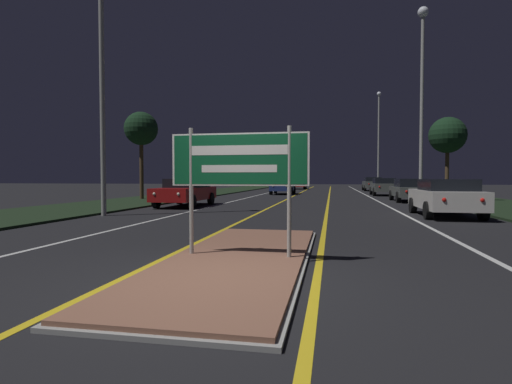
% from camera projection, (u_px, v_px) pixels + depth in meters
% --- Properties ---
extents(ground_plane, '(160.00, 160.00, 0.00)m').
position_uv_depth(ground_plane, '(215.00, 283.00, 5.27)').
color(ground_plane, black).
extents(median_island, '(2.26, 6.73, 0.10)m').
position_uv_depth(median_island, '(239.00, 259.00, 6.66)').
color(median_island, '#999993').
rests_on(median_island, ground_plane).
extents(verge_left, '(5.00, 100.00, 0.08)m').
position_uv_depth(verge_left, '(164.00, 198.00, 26.67)').
color(verge_left, black).
rests_on(verge_left, ground_plane).
extents(verge_right, '(5.00, 100.00, 0.08)m').
position_uv_depth(verge_right, '(472.00, 201.00, 23.12)').
color(verge_right, black).
rests_on(verge_right, ground_plane).
extents(centre_line_yellow_left, '(0.12, 70.00, 0.01)m').
position_uv_depth(centre_line_yellow_left, '(294.00, 196.00, 30.06)').
color(centre_line_yellow_left, gold).
rests_on(centre_line_yellow_left, ground_plane).
extents(centre_line_yellow_right, '(0.12, 70.00, 0.01)m').
position_uv_depth(centre_line_yellow_right, '(329.00, 196.00, 29.56)').
color(centre_line_yellow_right, gold).
rests_on(centre_line_yellow_right, ground_plane).
extents(lane_line_white_left, '(0.12, 70.00, 0.01)m').
position_uv_depth(lane_line_white_left, '(256.00, 196.00, 30.59)').
color(lane_line_white_left, silver).
rests_on(lane_line_white_left, ground_plane).
extents(lane_line_white_right, '(0.12, 70.00, 0.01)m').
position_uv_depth(lane_line_white_right, '(369.00, 197.00, 29.02)').
color(lane_line_white_right, silver).
rests_on(lane_line_white_right, ground_plane).
extents(edge_line_white_left, '(0.10, 70.00, 0.01)m').
position_uv_depth(edge_line_white_left, '(218.00, 195.00, 31.15)').
color(edge_line_white_left, silver).
rests_on(edge_line_white_left, ground_plane).
extents(edge_line_white_right, '(0.10, 70.00, 0.01)m').
position_uv_depth(edge_line_white_right, '(413.00, 197.00, 28.46)').
color(edge_line_white_right, silver).
rests_on(edge_line_white_right, ground_plane).
extents(highway_sign, '(2.32, 0.07, 2.13)m').
position_uv_depth(highway_sign, '(239.00, 165.00, 6.60)').
color(highway_sign, '#9E9E99').
rests_on(highway_sign, median_island).
extents(streetlight_left_near, '(0.45, 0.45, 9.99)m').
position_uv_depth(streetlight_left_near, '(102.00, 52.00, 14.38)').
color(streetlight_left_near, '#9E9E99').
rests_on(streetlight_left_near, ground_plane).
extents(streetlight_right_near, '(0.55, 0.55, 10.33)m').
position_uv_depth(streetlight_right_near, '(422.00, 77.00, 20.95)').
color(streetlight_right_near, '#9E9E99').
rests_on(streetlight_right_near, ground_plane).
extents(streetlight_right_far, '(0.46, 0.46, 10.61)m').
position_uv_depth(streetlight_right_far, '(379.00, 132.00, 42.85)').
color(streetlight_right_far, '#9E9E99').
rests_on(streetlight_right_far, ground_plane).
extents(car_receding_0, '(1.91, 4.11, 1.34)m').
position_uv_depth(car_receding_0, '(445.00, 197.00, 14.25)').
color(car_receding_0, silver).
rests_on(car_receding_0, ground_plane).
extents(car_receding_1, '(1.85, 4.25, 1.33)m').
position_uv_depth(car_receding_1, '(410.00, 190.00, 23.09)').
color(car_receding_1, '#4C514C').
rests_on(car_receding_1, ground_plane).
extents(car_receding_2, '(1.85, 4.14, 1.36)m').
position_uv_depth(car_receding_2, '(384.00, 186.00, 31.18)').
color(car_receding_2, '#4C514C').
rests_on(car_receding_2, ground_plane).
extents(car_receding_3, '(1.94, 4.53, 1.44)m').
position_uv_depth(car_receding_3, '(372.00, 184.00, 42.34)').
color(car_receding_3, '#4C514C').
rests_on(car_receding_3, ground_plane).
extents(car_approaching_0, '(1.94, 4.63, 1.34)m').
position_uv_depth(car_approaching_0, '(186.00, 191.00, 19.51)').
color(car_approaching_0, maroon).
rests_on(car_approaching_0, ground_plane).
extents(car_approaching_1, '(1.86, 4.38, 1.39)m').
position_uv_depth(car_approaching_1, '(283.00, 185.00, 33.58)').
color(car_approaching_1, navy).
rests_on(car_approaching_1, ground_plane).
extents(car_approaching_2, '(1.84, 4.33, 1.34)m').
position_uv_depth(car_approaching_2, '(298.00, 183.00, 48.80)').
color(car_approaching_2, maroon).
rests_on(car_approaching_2, ground_plane).
extents(roadside_palm_left, '(2.05, 2.05, 5.37)m').
position_uv_depth(roadside_palm_left, '(141.00, 130.00, 24.60)').
color(roadside_palm_left, '#4C3823').
rests_on(roadside_palm_left, verge_left).
extents(roadside_palm_right, '(2.33, 2.33, 5.24)m').
position_uv_depth(roadside_palm_right, '(448.00, 136.00, 25.82)').
color(roadside_palm_right, '#4C3823').
rests_on(roadside_palm_right, verge_right).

